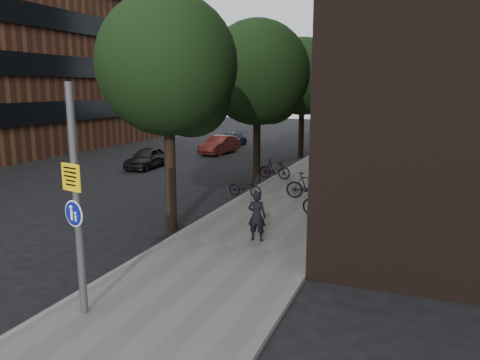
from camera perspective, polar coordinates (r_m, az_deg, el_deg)
The scene contains 15 objects.
ground at distance 10.86m, azimuth -7.97°, elevation -13.98°, with size 120.00×120.00×0.00m, color black.
sidewalk at distance 19.64m, azimuth 7.00°, elevation -2.24°, with size 4.50×60.00×0.12m, color #65635D.
curb_edge at distance 20.29m, azimuth 0.83°, elevation -1.71°, with size 0.15×60.00×0.13m, color slate.
street_tree_near at distance 15.13m, azimuth -8.34°, elevation 13.01°, with size 4.40×4.40×7.50m.
street_tree_mid at distance 22.92m, azimuth 2.40°, elevation 12.49°, with size 5.00×5.00×7.80m.
street_tree_far at distance 31.57m, azimuth 7.81°, elevation 12.05°, with size 5.00×5.00×7.80m.
signpost at distance 9.59m, azimuth -19.27°, elevation -2.47°, with size 0.52×0.16×4.59m.
pedestrian at distance 13.86m, azimuth 2.06°, elevation -4.42°, with size 0.55×0.36×1.50m, color black.
parked_bike_facade_near at distance 16.62m, azimuth 10.62°, elevation -2.89°, with size 0.65×1.86×0.97m, color black.
parked_bike_facade_far at distance 19.25m, azimuth 8.30°, elevation -0.71°, with size 0.51×1.81×1.09m, color black.
parked_bike_curb_near at distance 19.46m, azimuth 0.64°, elevation -0.90°, with size 0.53×1.52×0.80m, color black.
parked_bike_curb_far at distance 23.31m, azimuth 4.24°, elevation 1.32°, with size 0.46×1.63×0.98m, color black.
parked_car_near at distance 27.64m, azimuth -11.24°, elevation 2.69°, with size 1.43×3.54×1.21m, color black.
parked_car_mid at distance 32.95m, azimuth -2.51°, elevation 4.30°, with size 1.34×3.85×1.27m, color #5B1D1A.
parked_car_far at distance 37.31m, azimuth -1.13°, elevation 4.97°, with size 1.52×3.73×1.08m, color #1C2433.
Camera 1 is at (4.88, -8.54, 4.61)m, focal length 35.00 mm.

